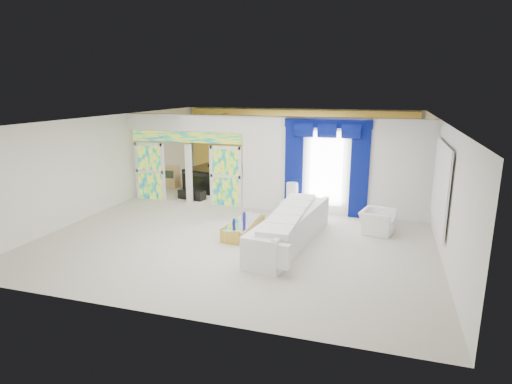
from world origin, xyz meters
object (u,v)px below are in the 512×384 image
(armchair, at_px, (377,221))
(grand_piano, at_px, (209,178))
(coffee_table, at_px, (244,228))
(console_table, at_px, (301,209))
(white_sofa, at_px, (290,229))

(armchair, height_order, grand_piano, grand_piano)
(grand_piano, bearing_deg, armchair, -16.69)
(coffee_table, distance_m, console_table, 2.50)
(coffee_table, xyz_separation_m, console_table, (1.13, 2.22, 0.04))
(coffee_table, relative_size, console_table, 1.26)
(coffee_table, relative_size, armchair, 1.70)
(armchair, bearing_deg, white_sofa, 139.91)
(white_sofa, bearing_deg, coffee_table, 175.18)
(armchair, bearing_deg, grand_piano, 75.31)
(white_sofa, xyz_separation_m, coffee_table, (-1.35, 0.30, -0.20))
(white_sofa, relative_size, grand_piano, 2.32)
(console_table, height_order, grand_piano, grand_piano)
(white_sofa, xyz_separation_m, armchair, (2.08, 1.56, -0.07))
(armchair, distance_m, grand_piano, 7.24)
(white_sofa, distance_m, coffee_table, 1.40)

